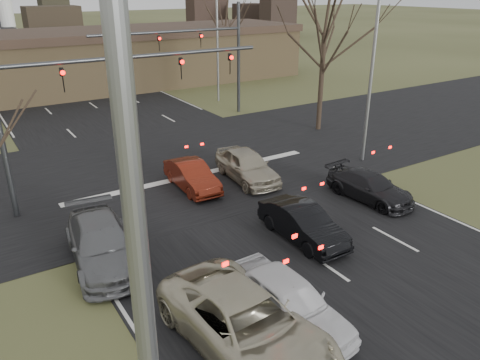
% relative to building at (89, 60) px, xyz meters
% --- Properties ---
extents(ground, '(360.00, 360.00, 0.00)m').
position_rel_building_xyz_m(ground, '(-2.00, -38.00, -2.67)').
color(ground, '#404424').
rests_on(ground, ground).
extents(road_main, '(14.00, 300.00, 0.02)m').
position_rel_building_xyz_m(road_main, '(-2.00, 22.00, -2.66)').
color(road_main, black).
rests_on(road_main, ground).
extents(road_cross, '(200.00, 14.00, 0.02)m').
position_rel_building_xyz_m(road_cross, '(-2.00, -23.00, -2.65)').
color(road_cross, black).
rests_on(road_cross, ground).
extents(building, '(42.40, 10.40, 5.30)m').
position_rel_building_xyz_m(building, '(0.00, 0.00, 0.00)').
color(building, olive).
rests_on(building, ground).
extents(mast_arm_near, '(12.12, 0.24, 8.00)m').
position_rel_building_xyz_m(mast_arm_near, '(-7.23, -25.00, 2.41)').
color(mast_arm_near, '#383A3D').
rests_on(mast_arm_near, ground).
extents(mast_arm_far, '(11.12, 0.24, 8.00)m').
position_rel_building_xyz_m(mast_arm_far, '(4.18, -15.00, 2.35)').
color(mast_arm_far, '#383A3D').
rests_on(mast_arm_far, ground).
extents(streetlight_right_near, '(2.34, 0.25, 10.00)m').
position_rel_building_xyz_m(streetlight_right_near, '(6.82, -28.00, 2.92)').
color(streetlight_right_near, gray).
rests_on(streetlight_right_near, ground).
extents(streetlight_right_far, '(2.34, 0.25, 10.00)m').
position_rel_building_xyz_m(streetlight_right_far, '(7.32, -11.00, 2.92)').
color(streetlight_right_far, gray).
rests_on(streetlight_right_far, ground).
extents(tree_right_far, '(5.40, 5.40, 9.00)m').
position_rel_building_xyz_m(tree_right_far, '(13.00, -3.00, 4.29)').
color(tree_right_far, black).
rests_on(tree_right_far, ground).
extents(car_silver_suv, '(3.10, 6.00, 1.62)m').
position_rel_building_xyz_m(car_silver_suv, '(-6.56, -36.81, -1.86)').
color(car_silver_suv, '#BBB397').
rests_on(car_silver_suv, ground).
extents(car_white_sedan, '(1.95, 4.55, 1.53)m').
position_rel_building_xyz_m(car_white_sedan, '(-5.00, -36.60, -1.90)').
color(car_white_sedan, white).
rests_on(car_white_sedan, ground).
extents(car_black_hatch, '(1.51, 4.16, 1.36)m').
position_rel_building_xyz_m(car_black_hatch, '(-1.50, -33.03, -1.98)').
color(car_black_hatch, black).
rests_on(car_black_hatch, ground).
extents(car_charcoal_sedan, '(2.06, 4.43, 1.25)m').
position_rel_building_xyz_m(car_charcoal_sedan, '(3.42, -31.83, -2.04)').
color(car_charcoal_sedan, black).
rests_on(car_charcoal_sedan, ground).
extents(car_grey_ahead, '(2.69, 5.36, 1.49)m').
position_rel_building_xyz_m(car_grey_ahead, '(-8.48, -30.51, -1.92)').
color(car_grey_ahead, slate).
rests_on(car_grey_ahead, ground).
extents(car_red_ahead, '(1.56, 4.04, 1.31)m').
position_rel_building_xyz_m(car_red_ahead, '(-2.85, -26.39, -2.01)').
color(car_red_ahead, '#601A0D').
rests_on(car_red_ahead, ground).
extents(car_silver_ahead, '(2.27, 4.71, 1.55)m').
position_rel_building_xyz_m(car_silver_ahead, '(-0.04, -26.91, -1.89)').
color(car_silver_ahead, '#A89F88').
rests_on(car_silver_ahead, ground).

